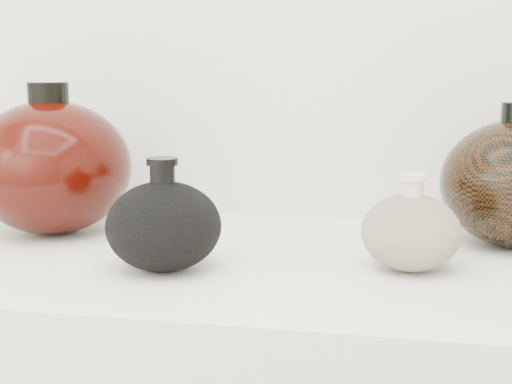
# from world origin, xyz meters

# --- Properties ---
(black_gourd_vase) EXTENTS (0.18, 0.18, 0.13)m
(black_gourd_vase) POSITION_xyz_m (-0.07, 0.87, 0.95)
(black_gourd_vase) COLOR black
(black_gourd_vase) RESTS_ON display_counter
(cream_gourd_vase) EXTENTS (0.14, 0.14, 0.12)m
(cream_gourd_vase) POSITION_xyz_m (0.22, 0.92, 0.95)
(cream_gourd_vase) COLOR beige
(cream_gourd_vase) RESTS_ON display_counter
(left_round_pot) EXTENTS (0.30, 0.30, 0.22)m
(left_round_pot) POSITION_xyz_m (-0.29, 1.02, 1.00)
(left_round_pot) COLOR black
(left_round_pot) RESTS_ON display_counter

